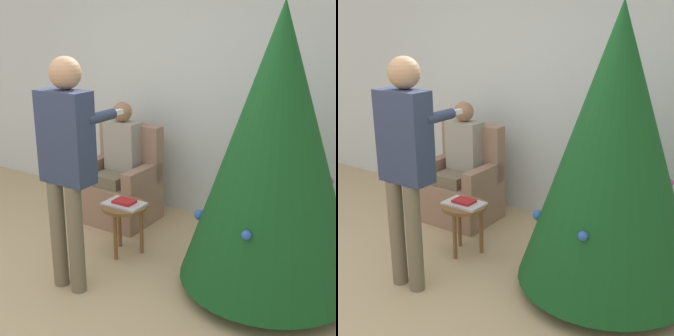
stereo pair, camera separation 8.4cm
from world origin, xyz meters
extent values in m
plane|color=tan|center=(0.00, 0.00, 0.00)|extent=(14.00, 14.00, 0.00)
cube|color=silver|center=(0.00, 2.23, 1.35)|extent=(8.00, 0.06, 2.70)
cylinder|color=brown|center=(1.29, 1.19, 0.05)|extent=(0.10, 0.10, 0.11)
cone|color=#144C1E|center=(1.29, 1.19, 1.14)|extent=(1.37, 1.37, 2.06)
sphere|color=#B23399|center=(1.63, 1.46, 0.87)|extent=(0.06, 0.06, 0.06)
sphere|color=#2856B2|center=(0.77, 1.03, 0.56)|extent=(0.08, 0.08, 0.08)
sphere|color=#2856B2|center=(1.30, 0.68, 0.67)|extent=(0.07, 0.07, 0.07)
cube|color=#93705B|center=(-0.50, 1.63, 0.21)|extent=(0.72, 0.61, 0.42)
cube|color=#93705B|center=(-0.50, 1.86, 0.71)|extent=(0.72, 0.14, 0.58)
cube|color=#93705B|center=(-0.80, 1.63, 0.52)|extent=(0.12, 0.55, 0.20)
cube|color=#93705B|center=(-0.20, 1.63, 0.52)|extent=(0.12, 0.55, 0.20)
cylinder|color=#6B604C|center=(-0.60, 1.43, 0.21)|extent=(0.11, 0.11, 0.42)
cylinder|color=#6B604C|center=(-0.40, 1.43, 0.21)|extent=(0.11, 0.11, 0.42)
cube|color=#6B604C|center=(-0.50, 1.58, 0.48)|extent=(0.32, 0.40, 0.12)
cube|color=gray|center=(-0.50, 1.73, 0.79)|extent=(0.36, 0.20, 0.50)
sphere|color=#936B4C|center=(-0.50, 1.73, 1.14)|extent=(0.20, 0.20, 0.20)
cylinder|color=#6B604C|center=(-0.12, 0.37, 0.43)|extent=(0.12, 0.12, 0.87)
cylinder|color=#6B604C|center=(0.06, 0.37, 0.43)|extent=(0.12, 0.12, 0.87)
cube|color=#2D3856|center=(-0.03, 0.43, 1.21)|extent=(0.41, 0.20, 0.69)
sphere|color=tan|center=(-0.03, 0.47, 1.67)|extent=(0.23, 0.23, 0.23)
cylinder|color=#2D3856|center=(-0.20, 0.62, 1.35)|extent=(0.08, 0.30, 0.08)
cylinder|color=#2D3856|center=(0.14, 0.62, 1.35)|extent=(0.08, 0.30, 0.08)
cube|color=white|center=(0.14, 0.81, 1.35)|extent=(0.04, 0.14, 0.04)
cylinder|color=brown|center=(0.00, 1.06, 0.45)|extent=(0.41, 0.41, 0.03)
cylinder|color=brown|center=(0.00, 0.92, 0.22)|extent=(0.04, 0.04, 0.44)
cylinder|color=brown|center=(0.13, 1.13, 0.22)|extent=(0.04, 0.04, 0.44)
cylinder|color=brown|center=(-0.12, 1.13, 0.22)|extent=(0.04, 0.04, 0.44)
cube|color=silver|center=(0.00, 1.06, 0.48)|extent=(0.35, 0.23, 0.02)
cube|color=#B21E23|center=(0.00, 1.06, 0.50)|extent=(0.18, 0.13, 0.02)
camera|label=1|loc=(2.34, -1.99, 2.04)|focal=50.00mm
camera|label=2|loc=(2.41, -1.94, 2.04)|focal=50.00mm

